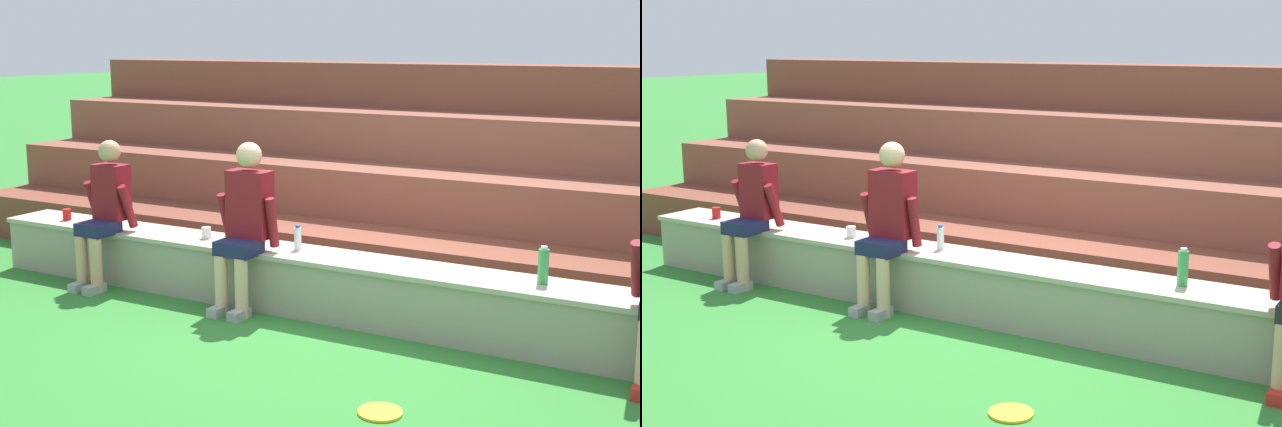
% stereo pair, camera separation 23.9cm
% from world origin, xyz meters
% --- Properties ---
extents(ground_plane, '(80.00, 80.00, 0.00)m').
position_xyz_m(ground_plane, '(0.00, 0.00, 0.00)').
color(ground_plane, '#2D752D').
extents(stone_seating_wall, '(7.40, 0.54, 0.51)m').
position_xyz_m(stone_seating_wall, '(0.00, 0.25, 0.27)').
color(stone_seating_wall, gray).
rests_on(stone_seating_wall, ground).
extents(brick_bleachers, '(10.39, 3.06, 1.98)m').
position_xyz_m(brick_bleachers, '(0.00, 2.75, 0.74)').
color(brick_bleachers, brown).
rests_on(brick_bleachers, ground).
extents(person_far_left, '(0.50, 0.58, 1.35)m').
position_xyz_m(person_far_left, '(-2.40, 0.00, 0.72)').
color(person_far_left, tan).
rests_on(person_far_left, ground).
extents(person_left_of_center, '(0.55, 0.55, 1.42)m').
position_xyz_m(person_left_of_center, '(-0.85, 0.03, 0.77)').
color(person_left_of_center, '#DBAD89').
rests_on(person_left_of_center, ground).
extents(water_bottle_mid_right, '(0.06, 0.06, 0.21)m').
position_xyz_m(water_bottle_mid_right, '(-0.50, 0.30, 0.61)').
color(water_bottle_mid_right, silver).
rests_on(water_bottle_mid_right, stone_seating_wall).
extents(water_bottle_center_gap, '(0.08, 0.08, 0.28)m').
position_xyz_m(water_bottle_center_gap, '(1.59, 0.30, 0.64)').
color(water_bottle_center_gap, green).
rests_on(water_bottle_center_gap, stone_seating_wall).
extents(plastic_cup_middle, '(0.08, 0.08, 0.11)m').
position_xyz_m(plastic_cup_middle, '(-3.11, 0.21, 0.56)').
color(plastic_cup_middle, red).
rests_on(plastic_cup_middle, stone_seating_wall).
extents(plastic_cup_right_end, '(0.08, 0.08, 0.10)m').
position_xyz_m(plastic_cup_right_end, '(-1.43, 0.25, 0.56)').
color(plastic_cup_right_end, white).
rests_on(plastic_cup_right_end, stone_seating_wall).
extents(frisbee, '(0.28, 0.28, 0.02)m').
position_xyz_m(frisbee, '(1.06, -1.30, 0.01)').
color(frisbee, yellow).
rests_on(frisbee, ground).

